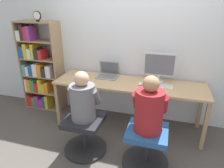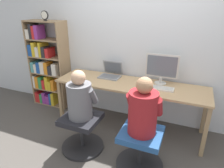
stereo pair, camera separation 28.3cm
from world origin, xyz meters
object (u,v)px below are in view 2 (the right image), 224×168
at_px(laptop, 111,74).
at_px(person_at_laptop, 80,98).
at_px(bookshelf, 46,68).
at_px(keyboard, 159,88).
at_px(desktop_monitor, 162,68).
at_px(office_chair_right, 82,131).
at_px(office_chair_left, 140,148).
at_px(desk_clock, 45,15).
at_px(person_at_monitor, 143,110).

distance_m(laptop, person_at_laptop, 0.89).
bearing_deg(bookshelf, keyboard, -5.44).
bearing_deg(desktop_monitor, office_chair_right, -132.85).
bearing_deg(office_chair_left, laptop, 130.18).
bearing_deg(office_chair_left, person_at_laptop, 178.23).
xyz_separation_m(keyboard, desk_clock, (-1.96, 0.13, 0.91)).
bearing_deg(desktop_monitor, desk_clock, -177.90).
bearing_deg(person_at_laptop, person_at_monitor, -1.42).
xyz_separation_m(keyboard, person_at_monitor, (-0.05, -0.71, 0.02)).
relative_size(desktop_monitor, person_at_monitor, 0.70).
distance_m(office_chair_right, bookshelf, 1.63).
height_order(office_chair_right, person_at_laptop, person_at_laptop).
bearing_deg(desktop_monitor, person_at_monitor, -91.55).
xyz_separation_m(keyboard, office_chair_right, (-0.86, -0.70, -0.50)).
height_order(laptop, desk_clock, desk_clock).
xyz_separation_m(keyboard, bookshelf, (-2.13, 0.20, -0.03)).
height_order(office_chair_left, person_at_laptop, person_at_laptop).
relative_size(office_chair_right, person_at_laptop, 0.91).
xyz_separation_m(desktop_monitor, desk_clock, (-1.93, -0.07, 0.68)).
bearing_deg(desktop_monitor, laptop, -179.29).
relative_size(office_chair_left, office_chair_right, 1.00).
bearing_deg(laptop, person_at_laptop, -92.68).
height_order(keyboard, person_at_laptop, person_at_laptop).
distance_m(person_at_laptop, desk_clock, 1.65).
xyz_separation_m(person_at_laptop, desk_clock, (-1.10, 0.83, 0.91)).
distance_m(office_chair_left, person_at_laptop, 0.95).
bearing_deg(laptop, person_at_monitor, -49.67).
xyz_separation_m(desktop_monitor, person_at_monitor, (-0.02, -0.92, -0.21)).
relative_size(keyboard, office_chair_left, 0.69).
bearing_deg(desk_clock, laptop, 3.06).
xyz_separation_m(person_at_monitor, desk_clock, (-1.91, 0.85, 0.89)).
height_order(keyboard, bookshelf, bookshelf).
height_order(person_at_monitor, desk_clock, desk_clock).
bearing_deg(desktop_monitor, person_at_laptop, -133.00).
distance_m(laptop, office_chair_left, 1.31).
height_order(office_chair_right, bookshelf, bookshelf).
bearing_deg(person_at_monitor, bookshelf, 156.28).
distance_m(bookshelf, desk_clock, 0.95).
bearing_deg(bookshelf, laptop, -0.35).
distance_m(laptop, bookshelf, 1.31).
xyz_separation_m(keyboard, person_at_laptop, (-0.86, -0.69, 0.00)).
bearing_deg(desk_clock, person_at_laptop, -36.93).
relative_size(desktop_monitor, keyboard, 1.19).
xyz_separation_m(laptop, person_at_laptop, (-0.04, -0.89, -0.04)).
height_order(laptop, person_at_laptop, person_at_laptop).
height_order(laptop, office_chair_right, laptop).
relative_size(desktop_monitor, bookshelf, 0.30).
distance_m(person_at_monitor, bookshelf, 2.27).
relative_size(keyboard, bookshelf, 0.25).
xyz_separation_m(office_chair_right, bookshelf, (-1.27, 0.90, 0.47)).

